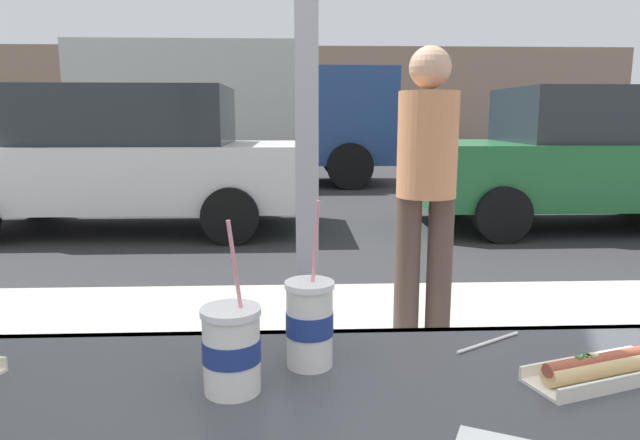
{
  "coord_description": "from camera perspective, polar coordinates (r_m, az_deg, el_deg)",
  "views": [
    {
      "loc": [
        -0.02,
        -1.18,
        1.41
      ],
      "look_at": [
        0.11,
        1.94,
        0.83
      ],
      "focal_mm": 31.82,
      "sensor_mm": 36.0,
      "label": 1
    }
  ],
  "objects": [
    {
      "name": "ground_plane",
      "position": [
        9.28,
        -2.29,
        1.7
      ],
      "size": [
        60.0,
        60.0,
        0.0
      ],
      "primitive_type": "plane",
      "color": "#2D2D30"
    },
    {
      "name": "sidewalk_strip",
      "position": [
        3.08,
        -1.83,
        -15.33
      ],
      "size": [
        16.0,
        2.8,
        0.14
      ],
      "primitive_type": "cube",
      "color": "#B2ADA3",
      "rests_on": "ground"
    },
    {
      "name": "loose_straw",
      "position": [
        1.28,
        16.57,
        -11.71
      ],
      "size": [
        0.17,
        0.11,
        0.01
      ],
      "primitive_type": "cylinder",
      "rotation": [
        0.0,
        1.57,
        0.55
      ],
      "color": "white",
      "rests_on": "window_counter"
    },
    {
      "name": "building_facade_far",
      "position": [
        24.33,
        -2.46,
        12.05
      ],
      "size": [
        28.0,
        1.2,
        4.2
      ],
      "primitive_type": "cube",
      "color": "gray",
      "rests_on": "ground"
    },
    {
      "name": "parked_car_white",
      "position": [
        7.4,
        -19.08,
        5.84
      ],
      "size": [
        4.57,
        1.94,
        1.76
      ],
      "color": "silver",
      "rests_on": "ground"
    },
    {
      "name": "pedestrian",
      "position": [
        3.11,
        10.65,
        4.01
      ],
      "size": [
        0.32,
        0.32,
        1.63
      ],
      "color": "#4A3933",
      "rests_on": "sidewalk_strip"
    },
    {
      "name": "hotdog_tray_near",
      "position": [
        1.18,
        26.16,
        -13.27
      ],
      "size": [
        0.29,
        0.18,
        0.05
      ],
      "color": "silver",
      "rests_on": "window_counter"
    },
    {
      "name": "parked_car_green",
      "position": [
        7.97,
        24.86,
        5.72
      ],
      "size": [
        4.14,
        2.03,
        1.75
      ],
      "color": "#236B38",
      "rests_on": "ground"
    },
    {
      "name": "box_truck",
      "position": [
        12.04,
        -8.65,
        10.98
      ],
      "size": [
        6.29,
        2.44,
        2.81
      ],
      "color": "beige",
      "rests_on": "ground"
    },
    {
      "name": "soda_cup_left",
      "position": [
        1.02,
        -8.88,
        -12.62
      ],
      "size": [
        0.11,
        0.11,
        0.31
      ],
      "color": "white",
      "rests_on": "window_counter"
    },
    {
      "name": "soda_cup_right",
      "position": [
        1.1,
        -1.16,
        -10.25
      ],
      "size": [
        0.09,
        0.09,
        0.33
      ],
      "color": "silver",
      "rests_on": "window_counter"
    }
  ]
}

